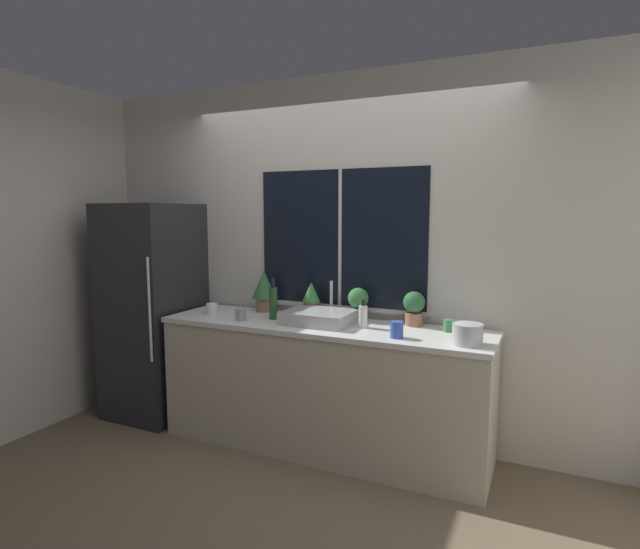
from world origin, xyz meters
The scene contains 17 objects.
ground_plane centered at (0.00, 0.00, 0.00)m, with size 14.00×14.00×0.00m, color brown.
wall_back centered at (0.00, 0.66, 1.35)m, with size 8.00×0.09×2.70m.
wall_left centered at (-2.16, 1.50, 1.35)m, with size 0.06×7.00×2.70m.
counter centered at (0.00, 0.30, 0.46)m, with size 2.36×0.62×0.91m.
refrigerator centered at (-1.55, 0.32, 0.88)m, with size 0.65×0.73×1.76m.
sink centered at (-0.03, 0.31, 0.96)m, with size 0.47×0.43×0.28m.
potted_plant_far_left centered at (-0.61, 0.52, 1.10)m, with size 0.20×0.20×0.32m.
potted_plant_center_left centered at (-0.19, 0.52, 1.05)m, with size 0.14×0.14×0.26m.
potted_plant_center_right centered at (0.19, 0.52, 1.05)m, with size 0.15×0.15×0.24m.
potted_plant_far_right centered at (0.60, 0.52, 1.04)m, with size 0.15×0.15×0.24m.
soap_bottle centered at (0.30, 0.31, 0.99)m, with size 0.06×0.06×0.19m.
bottle_tall centered at (-0.39, 0.29, 1.04)m, with size 0.06×0.06×0.30m.
mug_blue centered at (0.59, 0.14, 0.96)m, with size 0.08×0.08×0.10m.
mug_green centered at (0.85, 0.44, 0.95)m, with size 0.07×0.07×0.08m.
mug_grey centered at (-0.58, 0.15, 0.96)m, with size 0.08×0.08×0.09m.
mug_white centered at (-0.90, 0.24, 0.96)m, with size 0.09×0.09×0.09m.
kettle centered at (1.01, 0.16, 0.98)m, with size 0.18×0.18×0.14m.
Camera 1 is at (1.44, -2.83, 1.68)m, focal length 28.00 mm.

